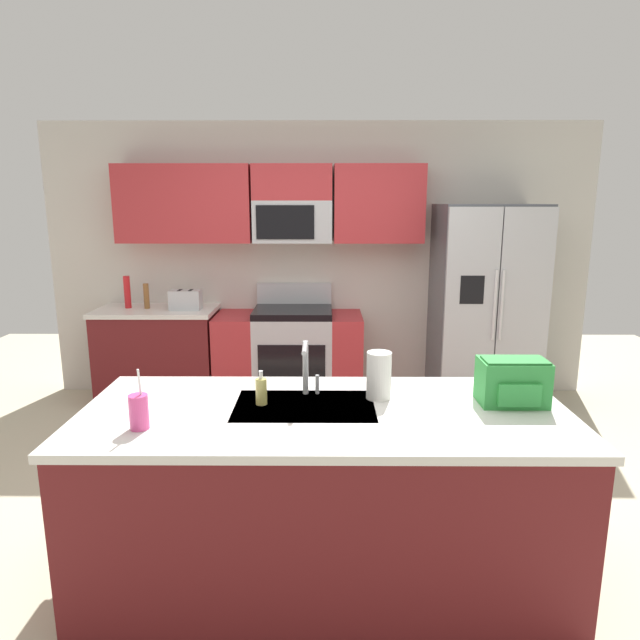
# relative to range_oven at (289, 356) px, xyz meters

# --- Properties ---
(ground_plane) EXTENTS (9.00, 9.00, 0.00)m
(ground_plane) POSITION_rel_range_oven_xyz_m (0.28, -1.80, -0.44)
(ground_plane) COLOR beige
(ground_plane) RESTS_ON ground
(kitchen_wall_unit) EXTENTS (5.20, 0.43, 2.60)m
(kitchen_wall_unit) POSITION_rel_range_oven_xyz_m (0.14, 0.28, 1.03)
(kitchen_wall_unit) COLOR beige
(kitchen_wall_unit) RESTS_ON ground
(back_counter) EXTENTS (1.09, 0.63, 0.90)m
(back_counter) POSITION_rel_range_oven_xyz_m (-1.23, -0.00, 0.01)
(back_counter) COLOR maroon
(back_counter) RESTS_ON ground
(range_oven) EXTENTS (1.36, 0.61, 1.10)m
(range_oven) POSITION_rel_range_oven_xyz_m (0.00, 0.00, 0.00)
(range_oven) COLOR #B7BABF
(range_oven) RESTS_ON ground
(refrigerator) EXTENTS (0.90, 0.76, 1.85)m
(refrigerator) POSITION_rel_range_oven_xyz_m (1.79, -0.07, 0.48)
(refrigerator) COLOR #4C4F54
(refrigerator) RESTS_ON ground
(island_counter) EXTENTS (2.33, 1.00, 0.90)m
(island_counter) POSITION_rel_range_oven_xyz_m (0.33, -2.54, 0.01)
(island_counter) COLOR maroon
(island_counter) RESTS_ON ground
(toaster) EXTENTS (0.28, 0.16, 0.18)m
(toaster) POSITION_rel_range_oven_xyz_m (-0.94, -0.05, 0.55)
(toaster) COLOR #B7BABF
(toaster) RESTS_ON back_counter
(pepper_mill) EXTENTS (0.05, 0.05, 0.23)m
(pepper_mill) POSITION_rel_range_oven_xyz_m (-1.32, -0.00, 0.57)
(pepper_mill) COLOR brown
(pepper_mill) RESTS_ON back_counter
(bottle_red) EXTENTS (0.06, 0.06, 0.30)m
(bottle_red) POSITION_rel_range_oven_xyz_m (-1.50, 0.02, 0.61)
(bottle_red) COLOR red
(bottle_red) RESTS_ON back_counter
(sink_faucet) EXTENTS (0.08, 0.21, 0.28)m
(sink_faucet) POSITION_rel_range_oven_xyz_m (0.24, -2.34, 0.62)
(sink_faucet) COLOR #B7BABF
(sink_faucet) RESTS_ON island_counter
(drink_cup_pink) EXTENTS (0.08, 0.08, 0.27)m
(drink_cup_pink) POSITION_rel_range_oven_xyz_m (-0.48, -2.77, 0.54)
(drink_cup_pink) COLOR #EA4C93
(drink_cup_pink) RESTS_ON island_counter
(soap_dispenser) EXTENTS (0.06, 0.06, 0.17)m
(soap_dispenser) POSITION_rel_range_oven_xyz_m (0.02, -2.47, 0.53)
(soap_dispenser) COLOR #D8CC66
(soap_dispenser) RESTS_ON island_counter
(paper_towel_roll) EXTENTS (0.12, 0.12, 0.24)m
(paper_towel_roll) POSITION_rel_range_oven_xyz_m (0.60, -2.38, 0.58)
(paper_towel_roll) COLOR white
(paper_towel_roll) RESTS_ON island_counter
(backpack) EXTENTS (0.32, 0.22, 0.23)m
(backpack) POSITION_rel_range_oven_xyz_m (1.24, -2.46, 0.57)
(backpack) COLOR green
(backpack) RESTS_ON island_counter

